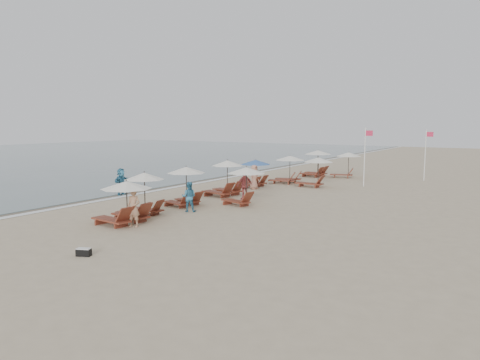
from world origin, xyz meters
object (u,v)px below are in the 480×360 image
Objects in this scene: lounger_station_5 at (287,170)px; lounger_station_0 at (123,203)px; waterline_walker at (121,182)px; lounger_station_6 at (315,163)px; duffel_bag at (84,252)px; inland_station_1 at (314,170)px; lounger_station_4 at (253,173)px; beachgoer_mid_a at (189,197)px; inland_station_0 at (242,182)px; beachgoer_far_a at (245,185)px; beachgoer_far_b at (254,177)px; beachgoer_near at (134,208)px; lounger_station_1 at (142,195)px; flag_pole_near at (365,154)px; lounger_station_2 at (184,185)px; inland_station_2 at (346,162)px; lounger_station_3 at (224,181)px.

lounger_station_0 is at bearing -89.77° from lounger_station_5.
lounger_station_6 is at bearing -32.32° from waterline_walker.
lounger_station_5 is 22.00m from duffel_bag.
waterline_walker is (-9.32, -10.39, -0.41)m from inland_station_1.
lounger_station_4 reaches higher than beachgoer_mid_a.
lounger_station_4 is at bearing 116.26° from inland_station_0.
lounger_station_5 is 1.53× the size of waterline_walker.
beachgoer_far_b is at bearing -127.06° from beachgoer_far_a.
waterline_walker is at bearing 131.87° from duffel_bag.
beachgoer_near is 13.36m from beachgoer_far_b.
beachgoer_near is at bearing -11.31° from lounger_station_0.
flag_pole_near is at bearing 69.91° from lounger_station_1.
beachgoer_far_a is 0.41× the size of flag_pole_near.
lounger_station_2 is at bearing -144.88° from inland_station_0.
inland_station_0 is at bearing -92.94° from inland_station_1.
inland_station_2 is (3.13, 21.76, 0.28)m from lounger_station_1.
lounger_station_5 is at bearing -165.24° from flag_pole_near.
inland_station_2 is at bearing 90.32° from duffel_bag.
duffel_bag is (2.74, -4.44, -0.87)m from lounger_station_0.
lounger_station_4 is 4.58m from inland_station_1.
lounger_station_4 reaches higher than beachgoer_far_a.
beachgoer_far_a is at bearing -122.52° from beachgoer_mid_a.
lounger_station_0 reaches higher than beachgoer_far_a.
lounger_station_2 is 1.83m from beachgoer_mid_a.
beachgoer_far_a is 3.18× the size of duffel_bag.
lounger_station_4 is 0.93× the size of lounger_station_6.
waterline_walker is (-7.42, 2.07, 0.09)m from beachgoer_mid_a.
lounger_station_2 is 8.92m from lounger_station_4.
lounger_station_1 is 0.86× the size of lounger_station_6.
lounger_station_4 is at bearing 40.93° from beachgoer_far_b.
inland_station_0 is 1.49× the size of waterline_walker.
beachgoer_near is at bearing -94.11° from inland_station_2.
flag_pole_near reaches higher than beachgoer_mid_a.
lounger_station_0 is 7.45m from inland_station_0.
lounger_station_1 is 0.54× the size of flag_pole_near.
lounger_station_3 reaches higher than inland_station_2.
lounger_station_1 is at bearing 117.81° from duffel_bag.
inland_station_2 is 1.51× the size of waterline_walker.
beachgoer_far_a is at bearing -15.42° from lounger_station_3.
lounger_station_5 is 4.28m from beachgoer_far_b.
lounger_station_2 is 0.89× the size of inland_station_1.
waterline_walker is (-6.68, 6.06, -0.11)m from lounger_station_0.
inland_station_2 is (3.34, 14.09, 0.37)m from lounger_station_3.
lounger_station_2 is at bearing -68.64° from beachgoer_mid_a.
duffel_bag is (0.15, -27.99, -1.24)m from inland_station_2.
inland_station_0 is at bearing -38.69° from lounger_station_3.
lounger_station_4 is 0.93× the size of lounger_station_5.
lounger_station_1 is 0.89× the size of inland_station_0.
flag_pole_near is at bearing -41.98° from beachgoer_far_b.
lounger_station_6 is at bearing 95.70° from duffel_bag.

